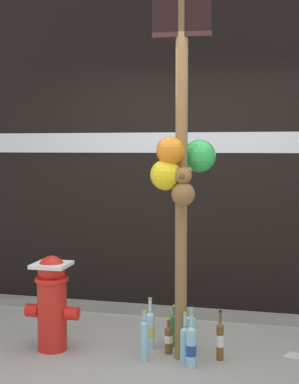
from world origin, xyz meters
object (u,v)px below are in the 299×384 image
at_px(bottle_4, 150,329).
at_px(bottle_7, 144,339).
at_px(bottle_2, 185,343).
at_px(bottle_5, 175,329).
at_px(bottle_0, 220,340).
at_px(bottle_1, 191,346).
at_px(memorial_post, 182,148).
at_px(fire_hydrant, 52,301).
at_px(bottle_3, 169,339).
at_px(bottle_6, 191,332).

height_order(bottle_4, bottle_7, bottle_4).
xyz_separation_m(bottle_2, bottle_5, (-0.15, 0.32, -0.00)).
distance_m(bottle_0, bottle_1, 0.28).
distance_m(memorial_post, fire_hydrant, 1.62).
distance_m(bottle_3, bottle_7, 0.25).
bearing_deg(bottle_4, bottle_2, -33.45).
bearing_deg(bottle_1, bottle_7, 172.86).
bearing_deg(memorial_post, bottle_5, 111.63).
height_order(fire_hydrant, bottle_5, fire_hydrant).
relative_size(bottle_5, bottle_7, 0.88).
bearing_deg(bottle_3, bottle_5, 85.68).
distance_m(memorial_post, bottle_5, 1.52).
bearing_deg(bottle_5, bottle_3, -94.32).
bearing_deg(bottle_6, memorial_post, -99.88).
xyz_separation_m(bottle_0, bottle_3, (-0.41, 0.04, -0.03)).
height_order(fire_hydrant, bottle_2, fire_hydrant).
relative_size(bottle_1, bottle_4, 0.98).
bearing_deg(bottle_5, memorial_post, -68.37).
bearing_deg(fire_hydrant, bottle_7, -3.55).
relative_size(bottle_2, bottle_7, 0.98).
relative_size(memorial_post, bottle_1, 6.83).
distance_m(bottle_5, bottle_6, 0.15).
xyz_separation_m(bottle_1, bottle_5, (-0.21, 0.42, -0.01)).
xyz_separation_m(bottle_3, bottle_7, (-0.15, -0.20, 0.05)).
height_order(memorial_post, bottle_0, memorial_post).
height_order(bottle_1, bottle_3, bottle_1).
bearing_deg(bottle_0, bottle_7, -164.81).
relative_size(bottle_1, bottle_7, 1.05).
relative_size(fire_hydrant, bottle_5, 2.23).
xyz_separation_m(bottle_2, bottle_6, (-0.01, 0.28, -0.00)).
bearing_deg(fire_hydrant, bottle_6, 14.52).
xyz_separation_m(memorial_post, bottle_2, (0.04, -0.06, -1.49)).
distance_m(bottle_6, bottle_7, 0.45).
bearing_deg(bottle_0, bottle_4, 168.62).
xyz_separation_m(fire_hydrant, bottle_0, (1.35, 0.10, -0.25)).
height_order(fire_hydrant, bottle_3, fire_hydrant).
relative_size(bottle_0, bottle_4, 0.93).
bearing_deg(bottle_1, bottle_0, 46.31).
relative_size(memorial_post, bottle_4, 6.71).
height_order(bottle_2, bottle_7, bottle_7).
relative_size(fire_hydrant, bottle_0, 1.98).
bearing_deg(bottle_5, bottle_0, -28.30).
height_order(bottle_3, bottle_4, bottle_4).
bearing_deg(bottle_1, bottle_3, 132.65).
bearing_deg(bottle_4, bottle_6, 10.33).
bearing_deg(bottle_6, fire_hydrant, -165.48).
distance_m(bottle_3, bottle_5, 0.18).
height_order(memorial_post, bottle_5, memorial_post).
bearing_deg(memorial_post, fire_hydrant, -176.62).
bearing_deg(bottle_2, bottle_4, 146.55).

